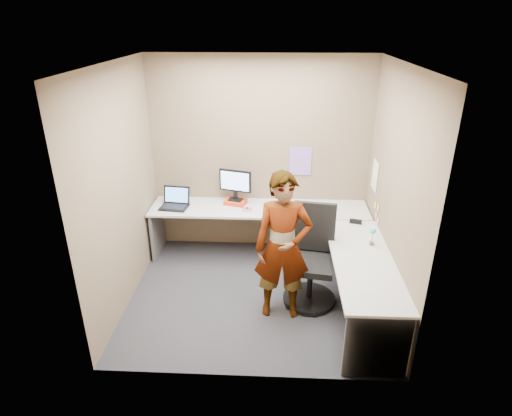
# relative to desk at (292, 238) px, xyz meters

# --- Properties ---
(ground) EXTENTS (3.00, 3.00, 0.00)m
(ground) POSITION_rel_desk_xyz_m (-0.44, -0.39, -0.59)
(ground) COLOR #28282E
(ground) RESTS_ON ground
(wall_back) EXTENTS (3.00, 0.00, 3.00)m
(wall_back) POSITION_rel_desk_xyz_m (-0.44, 0.91, 0.76)
(wall_back) COLOR brown
(wall_back) RESTS_ON ground
(wall_right) EXTENTS (0.00, 2.70, 2.70)m
(wall_right) POSITION_rel_desk_xyz_m (1.06, -0.39, 0.76)
(wall_right) COLOR brown
(wall_right) RESTS_ON ground
(wall_left) EXTENTS (0.00, 2.70, 2.70)m
(wall_left) POSITION_rel_desk_xyz_m (-1.94, -0.39, 0.76)
(wall_left) COLOR brown
(wall_left) RESTS_ON ground
(ceiling) EXTENTS (3.00, 3.00, 0.00)m
(ceiling) POSITION_rel_desk_xyz_m (-0.44, -0.39, 2.11)
(ceiling) COLOR white
(ceiling) RESTS_ON wall_back
(desk) EXTENTS (2.98, 2.58, 0.73)m
(desk) POSITION_rel_desk_xyz_m (0.00, 0.00, 0.00)
(desk) COLOR silver
(desk) RESTS_ON ground
(paper_ream) EXTENTS (0.33, 0.28, 0.06)m
(paper_ream) POSITION_rel_desk_xyz_m (-0.77, 0.70, 0.17)
(paper_ream) COLOR red
(paper_ream) RESTS_ON desk
(monitor) EXTENTS (0.44, 0.19, 0.43)m
(monitor) POSITION_rel_desk_xyz_m (-0.77, 0.72, 0.45)
(monitor) COLOR black
(monitor) RESTS_ON paper_ream
(laptop) EXTENTS (0.40, 0.35, 0.26)m
(laptop) POSITION_rel_desk_xyz_m (-1.58, 0.58, 0.21)
(laptop) COLOR black
(laptop) RESTS_ON desk
(trackball_mouse) EXTENTS (0.12, 0.08, 0.07)m
(trackball_mouse) POSITION_rel_desk_xyz_m (-0.59, 0.46, 0.17)
(trackball_mouse) COLOR #B7B7BC
(trackball_mouse) RESTS_ON desk
(origami) EXTENTS (0.10, 0.10, 0.06)m
(origami) POSITION_rel_desk_xyz_m (-0.27, 0.41, 0.17)
(origami) COLOR white
(origami) RESTS_ON desk
(stapler) EXTENTS (0.16, 0.08, 0.05)m
(stapler) POSITION_rel_desk_xyz_m (0.80, 0.16, 0.17)
(stapler) COLOR black
(stapler) RESTS_ON desk
(flower) EXTENTS (0.07, 0.07, 0.22)m
(flower) POSITION_rel_desk_xyz_m (0.89, -0.39, 0.28)
(flower) COLOR brown
(flower) RESTS_ON desk
(calendar_purple) EXTENTS (0.30, 0.01, 0.40)m
(calendar_purple) POSITION_rel_desk_xyz_m (0.11, 0.90, 0.71)
(calendar_purple) COLOR #846BB7
(calendar_purple) RESTS_ON wall_back
(calendar_white) EXTENTS (0.01, 0.28, 0.38)m
(calendar_white) POSITION_rel_desk_xyz_m (1.05, 0.51, 0.66)
(calendar_white) COLOR white
(calendar_white) RESTS_ON wall_right
(sticky_note_a) EXTENTS (0.01, 0.07, 0.07)m
(sticky_note_a) POSITION_rel_desk_xyz_m (1.05, 0.16, 0.36)
(sticky_note_a) COLOR #F2E059
(sticky_note_a) RESTS_ON wall_right
(sticky_note_b) EXTENTS (0.01, 0.07, 0.07)m
(sticky_note_b) POSITION_rel_desk_xyz_m (1.05, 0.21, 0.23)
(sticky_note_b) COLOR pink
(sticky_note_b) RESTS_ON wall_right
(sticky_note_c) EXTENTS (0.01, 0.07, 0.07)m
(sticky_note_c) POSITION_rel_desk_xyz_m (1.05, 0.09, 0.21)
(sticky_note_c) COLOR pink
(sticky_note_c) RESTS_ON wall_right
(sticky_note_d) EXTENTS (0.01, 0.07, 0.07)m
(sticky_note_d) POSITION_rel_desk_xyz_m (1.05, 0.31, 0.33)
(sticky_note_d) COLOR #F2E059
(sticky_note_d) RESTS_ON wall_right
(office_chair) EXTENTS (0.64, 0.62, 1.16)m
(office_chair) POSITION_rel_desk_xyz_m (0.22, -0.42, -0.11)
(office_chair) COLOR black
(office_chair) RESTS_ON ground
(person) EXTENTS (0.63, 0.42, 1.69)m
(person) POSITION_rel_desk_xyz_m (-0.13, -0.70, 0.26)
(person) COLOR #999399
(person) RESTS_ON ground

